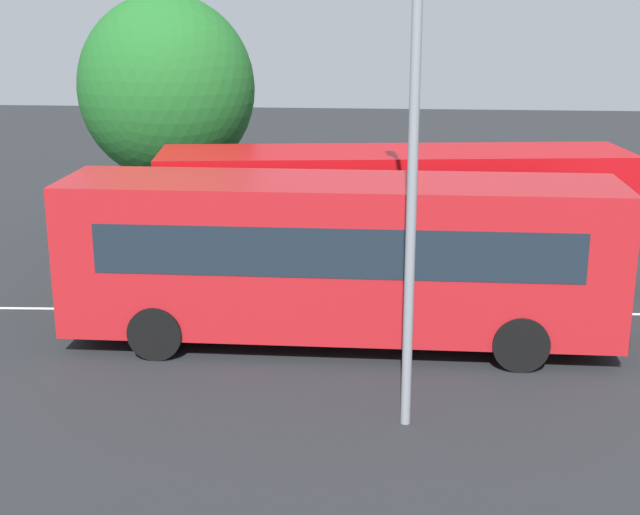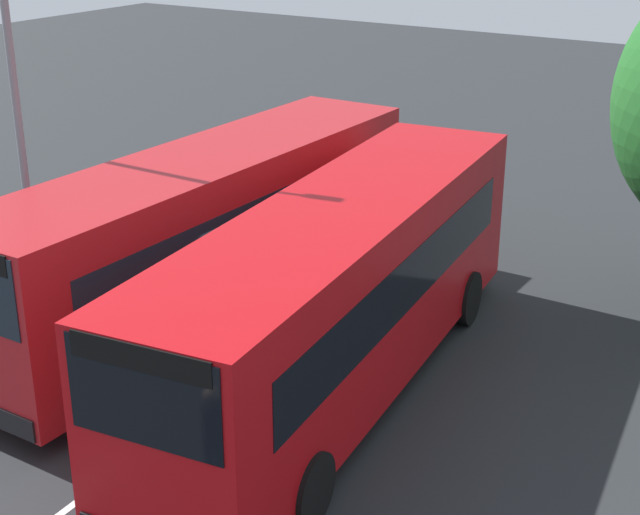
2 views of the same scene
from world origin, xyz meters
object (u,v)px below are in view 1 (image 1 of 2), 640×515
at_px(bus_far_left, 341,255).
at_px(depot_tree, 167,89).
at_px(street_lamp, 410,144).
at_px(bus_center_left, 394,214).

relative_size(bus_far_left, depot_tree, 1.57).
height_order(bus_far_left, street_lamp, street_lamp).
distance_m(bus_center_left, street_lamp, 7.40).
distance_m(street_lamp, depot_tree, 13.25).
relative_size(bus_center_left, depot_tree, 1.60).
distance_m(bus_center_left, depot_tree, 8.30).
relative_size(street_lamp, depot_tree, 1.15).
bearing_deg(bus_center_left, depot_tree, 137.83).
distance_m(bus_far_left, bus_center_left, 3.79).
bearing_deg(bus_far_left, street_lamp, -69.01).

